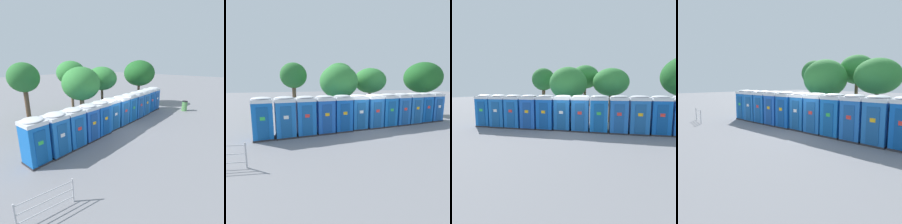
# 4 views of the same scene
# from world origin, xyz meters

# --- Properties ---
(ground_plane) EXTENTS (120.00, 120.00, 0.00)m
(ground_plane) POSITION_xyz_m (0.00, 0.00, 0.00)
(ground_plane) COLOR slate
(portapotty_0) EXTENTS (1.24, 1.26, 2.54)m
(portapotty_0) POSITION_xyz_m (-7.02, -0.10, 1.28)
(portapotty_0) COLOR #2D2D33
(portapotty_0) RESTS_ON ground
(portapotty_1) EXTENTS (1.27, 1.27, 2.54)m
(portapotty_1) POSITION_xyz_m (-5.74, -0.11, 1.28)
(portapotty_1) COLOR #2D2D33
(portapotty_1) RESTS_ON ground
(portapotty_2) EXTENTS (1.22, 1.22, 2.54)m
(portapotty_2) POSITION_xyz_m (-4.47, -0.05, 1.28)
(portapotty_2) COLOR #2D2D33
(portapotty_2) RESTS_ON ground
(portapotty_3) EXTENTS (1.22, 1.24, 2.54)m
(portapotty_3) POSITION_xyz_m (-3.19, 0.00, 1.28)
(portapotty_3) COLOR #2D2D33
(portapotty_3) RESTS_ON ground
(portapotty_4) EXTENTS (1.24, 1.22, 2.54)m
(portapotty_4) POSITION_xyz_m (-1.92, 0.07, 1.28)
(portapotty_4) COLOR #2D2D33
(portapotty_4) RESTS_ON ground
(portapotty_5) EXTENTS (1.18, 1.21, 2.54)m
(portapotty_5) POSITION_xyz_m (-0.65, 0.20, 1.28)
(portapotty_5) COLOR #2D2D33
(portapotty_5) RESTS_ON ground
(portapotty_6) EXTENTS (1.28, 1.26, 2.54)m
(portapotty_6) POSITION_xyz_m (0.63, 0.19, 1.28)
(portapotty_6) COLOR #2D2D33
(portapotty_6) RESTS_ON ground
(portapotty_7) EXTENTS (1.26, 1.24, 2.54)m
(portapotty_7) POSITION_xyz_m (1.90, 0.25, 1.28)
(portapotty_7) COLOR #2D2D33
(portapotty_7) RESTS_ON ground
(portapotty_8) EXTENTS (1.24, 1.26, 2.54)m
(portapotty_8) POSITION_xyz_m (3.18, 0.29, 1.28)
(portapotty_8) COLOR #2D2D33
(portapotty_8) RESTS_ON ground
(portapotty_9) EXTENTS (1.28, 1.25, 2.54)m
(portapotty_9) POSITION_xyz_m (4.45, 0.36, 1.28)
(portapotty_9) COLOR #2D2D33
(portapotty_9) RESTS_ON ground
(portapotty_10) EXTENTS (1.24, 1.26, 2.54)m
(portapotty_10) POSITION_xyz_m (5.72, 0.50, 1.28)
(portapotty_10) COLOR #2D2D33
(portapotty_10) RESTS_ON ground
(portapotty_11) EXTENTS (1.23, 1.23, 2.54)m
(portapotty_11) POSITION_xyz_m (6.99, 0.56, 1.28)
(portapotty_11) COLOR #2D2D33
(portapotty_11) RESTS_ON ground
(street_tree_0) EXTENTS (2.49, 2.49, 5.24)m
(street_tree_0) POSITION_xyz_m (-4.54, 6.12, 3.98)
(street_tree_0) COLOR brown
(street_tree_0) RESTS_ON ground
(street_tree_1) EXTENTS (3.75, 3.75, 5.44)m
(street_tree_1) POSITION_xyz_m (8.11, 3.18, 3.88)
(street_tree_1) COLOR brown
(street_tree_1) RESTS_ON ground
(street_tree_2) EXTENTS (3.30, 3.30, 4.88)m
(street_tree_2) POSITION_xyz_m (-1.03, 3.22, 3.43)
(street_tree_2) COLOR brown
(street_tree_2) RESTS_ON ground
(street_tree_3) EXTENTS (2.83, 2.83, 5.36)m
(street_tree_3) POSITION_xyz_m (0.02, 6.00, 4.16)
(street_tree_3) COLOR brown
(street_tree_3) RESTS_ON ground
(street_tree_4) EXTENTS (3.13, 3.13, 4.78)m
(street_tree_4) POSITION_xyz_m (2.57, 4.22, 3.56)
(street_tree_4) COLOR #4C3826
(street_tree_4) RESTS_ON ground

